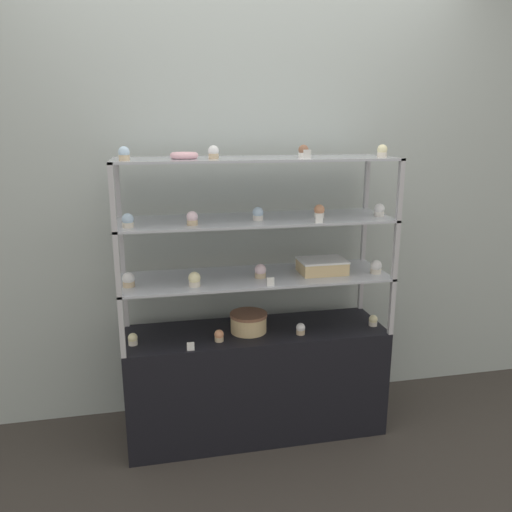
# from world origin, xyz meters

# --- Properties ---
(ground_plane) EXTENTS (20.00, 20.00, 0.00)m
(ground_plane) POSITION_xyz_m (0.00, 0.00, 0.00)
(ground_plane) COLOR #38332D
(back_wall) EXTENTS (8.00, 0.05, 2.60)m
(back_wall) POSITION_xyz_m (0.00, 0.35, 1.30)
(back_wall) COLOR #A8B2AD
(back_wall) RESTS_ON ground_plane
(display_base) EXTENTS (1.37, 0.42, 0.59)m
(display_base) POSITION_xyz_m (0.00, 0.00, 0.30)
(display_base) COLOR black
(display_base) RESTS_ON ground_plane
(display_riser_lower) EXTENTS (1.37, 0.42, 0.30)m
(display_riser_lower) POSITION_xyz_m (0.00, 0.00, 0.88)
(display_riser_lower) COLOR #B7B7BC
(display_riser_lower) RESTS_ON display_base
(display_riser_middle) EXTENTS (1.37, 0.42, 0.30)m
(display_riser_middle) POSITION_xyz_m (0.00, 0.00, 1.18)
(display_riser_middle) COLOR #B7B7BC
(display_riser_middle) RESTS_ON display_riser_lower
(display_riser_upper) EXTENTS (1.37, 0.42, 0.30)m
(display_riser_upper) POSITION_xyz_m (0.00, 0.00, 1.48)
(display_riser_upper) COLOR #B7B7BC
(display_riser_upper) RESTS_ON display_riser_middle
(layer_cake_centerpiece) EXTENTS (0.20, 0.20, 0.10)m
(layer_cake_centerpiece) POSITION_xyz_m (-0.04, -0.01, 0.64)
(layer_cake_centerpiece) COLOR #DBBC84
(layer_cake_centerpiece) RESTS_ON display_base
(sheet_cake_frosted) EXTENTS (0.24, 0.18, 0.07)m
(sheet_cake_frosted) POSITION_xyz_m (0.35, -0.02, 0.93)
(sheet_cake_frosted) COLOR #DBBC84
(sheet_cake_frosted) RESTS_ON display_riser_lower
(cupcake_0) EXTENTS (0.05, 0.05, 0.06)m
(cupcake_0) POSITION_xyz_m (-0.64, -0.06, 0.62)
(cupcake_0) COLOR beige
(cupcake_0) RESTS_ON display_base
(cupcake_1) EXTENTS (0.05, 0.05, 0.06)m
(cupcake_1) POSITION_xyz_m (-0.21, -0.10, 0.62)
(cupcake_1) COLOR #CCB28C
(cupcake_1) RESTS_ON display_base
(cupcake_2) EXTENTS (0.05, 0.05, 0.06)m
(cupcake_2) POSITION_xyz_m (0.22, -0.10, 0.62)
(cupcake_2) COLOR #CCB28C
(cupcake_2) RESTS_ON display_base
(cupcake_3) EXTENTS (0.05, 0.05, 0.06)m
(cupcake_3) POSITION_xyz_m (0.64, -0.07, 0.62)
(cupcake_3) COLOR beige
(cupcake_3) RESTS_ON display_base
(price_tag_0) EXTENTS (0.04, 0.00, 0.04)m
(price_tag_0) POSITION_xyz_m (-0.36, -0.19, 0.62)
(price_tag_0) COLOR white
(price_tag_0) RESTS_ON display_base
(cupcake_4) EXTENTS (0.06, 0.06, 0.07)m
(cupcake_4) POSITION_xyz_m (-0.64, -0.05, 0.93)
(cupcake_4) COLOR #CCB28C
(cupcake_4) RESTS_ON display_riser_lower
(cupcake_5) EXTENTS (0.06, 0.06, 0.07)m
(cupcake_5) POSITION_xyz_m (-0.33, -0.11, 0.93)
(cupcake_5) COLOR beige
(cupcake_5) RESTS_ON display_riser_lower
(cupcake_6) EXTENTS (0.06, 0.06, 0.07)m
(cupcake_6) POSITION_xyz_m (0.01, -0.04, 0.93)
(cupcake_6) COLOR #CCB28C
(cupcake_6) RESTS_ON display_riser_lower
(cupcake_7) EXTENTS (0.06, 0.06, 0.07)m
(cupcake_7) POSITION_xyz_m (0.63, -0.09, 0.93)
(cupcake_7) COLOR beige
(cupcake_7) RESTS_ON display_riser_lower
(price_tag_1) EXTENTS (0.04, 0.00, 0.04)m
(price_tag_1) POSITION_xyz_m (0.03, -0.19, 0.92)
(price_tag_1) COLOR white
(price_tag_1) RESTS_ON display_riser_lower
(cupcake_8) EXTENTS (0.05, 0.05, 0.07)m
(cupcake_8) POSITION_xyz_m (-0.62, -0.11, 1.23)
(cupcake_8) COLOR beige
(cupcake_8) RESTS_ON display_riser_middle
(cupcake_9) EXTENTS (0.05, 0.05, 0.07)m
(cupcake_9) POSITION_xyz_m (-0.33, -0.11, 1.23)
(cupcake_9) COLOR #CCB28C
(cupcake_9) RESTS_ON display_riser_middle
(cupcake_10) EXTENTS (0.05, 0.05, 0.07)m
(cupcake_10) POSITION_xyz_m (-0.00, -0.05, 1.23)
(cupcake_10) COLOR white
(cupcake_10) RESTS_ON display_riser_middle
(cupcake_11) EXTENTS (0.05, 0.05, 0.07)m
(cupcake_11) POSITION_xyz_m (0.32, -0.03, 1.23)
(cupcake_11) COLOR white
(cupcake_11) RESTS_ON display_riser_middle
(cupcake_12) EXTENTS (0.05, 0.05, 0.07)m
(cupcake_12) POSITION_xyz_m (0.64, -0.07, 1.23)
(cupcake_12) COLOR white
(cupcake_12) RESTS_ON display_riser_middle
(price_tag_2) EXTENTS (0.04, 0.00, 0.04)m
(price_tag_2) POSITION_xyz_m (0.27, -0.19, 1.22)
(price_tag_2) COLOR white
(price_tag_2) RESTS_ON display_riser_middle
(cupcake_13) EXTENTS (0.05, 0.05, 0.06)m
(cupcake_13) POSITION_xyz_m (-0.62, -0.10, 1.53)
(cupcake_13) COLOR #CCB28C
(cupcake_13) RESTS_ON display_riser_upper
(cupcake_14) EXTENTS (0.05, 0.05, 0.06)m
(cupcake_14) POSITION_xyz_m (-0.22, -0.06, 1.53)
(cupcake_14) COLOR #CCB28C
(cupcake_14) RESTS_ON display_riser_upper
(cupcake_15) EXTENTS (0.05, 0.05, 0.06)m
(cupcake_15) POSITION_xyz_m (0.22, -0.05, 1.53)
(cupcake_15) COLOR white
(cupcake_15) RESTS_ON display_riser_upper
(cupcake_16) EXTENTS (0.05, 0.05, 0.06)m
(cupcake_16) POSITION_xyz_m (0.62, -0.09, 1.53)
(cupcake_16) COLOR beige
(cupcake_16) RESTS_ON display_riser_upper
(price_tag_3) EXTENTS (0.04, 0.00, 0.04)m
(price_tag_3) POSITION_xyz_m (0.20, -0.19, 1.52)
(price_tag_3) COLOR white
(price_tag_3) RESTS_ON display_riser_upper
(donut_glazed) EXTENTS (0.13, 0.13, 0.03)m
(donut_glazed) POSITION_xyz_m (-0.35, -0.03, 1.51)
(donut_glazed) COLOR #EFB2BC
(donut_glazed) RESTS_ON display_riser_upper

